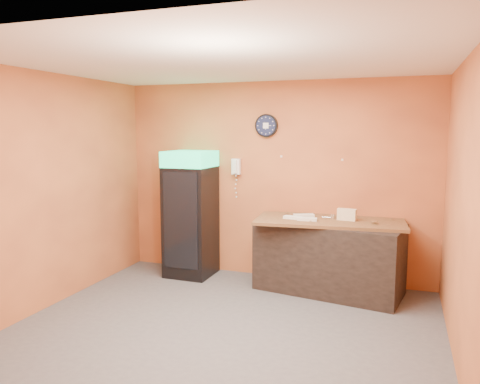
% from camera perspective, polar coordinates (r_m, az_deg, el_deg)
% --- Properties ---
extents(floor, '(4.50, 4.50, 0.00)m').
position_cam_1_polar(floor, '(5.21, -1.92, -16.46)').
color(floor, '#47474C').
rests_on(floor, ground).
extents(back_wall, '(4.50, 0.02, 2.80)m').
position_cam_1_polar(back_wall, '(6.70, 4.20, 1.38)').
color(back_wall, '#D4733B').
rests_on(back_wall, floor).
extents(left_wall, '(0.02, 4.00, 2.80)m').
position_cam_1_polar(left_wall, '(6.00, -22.45, 0.09)').
color(left_wall, '#D4733B').
rests_on(left_wall, floor).
extents(right_wall, '(0.02, 4.00, 2.80)m').
position_cam_1_polar(right_wall, '(4.53, 25.64, -2.39)').
color(right_wall, '#D4733B').
rests_on(right_wall, floor).
extents(ceiling, '(4.50, 4.00, 0.02)m').
position_cam_1_polar(ceiling, '(4.81, -2.07, 15.66)').
color(ceiling, white).
rests_on(ceiling, back_wall).
extents(beverage_cooler, '(0.65, 0.66, 1.82)m').
position_cam_1_polar(beverage_cooler, '(6.81, -6.17, -2.88)').
color(beverage_cooler, black).
rests_on(beverage_cooler, floor).
extents(prep_counter, '(1.96, 1.12, 0.92)m').
position_cam_1_polar(prep_counter, '(6.31, 10.78, -7.81)').
color(prep_counter, black).
rests_on(prep_counter, floor).
extents(wall_clock, '(0.33, 0.06, 0.33)m').
position_cam_1_polar(wall_clock, '(6.67, 3.23, 8.08)').
color(wall_clock, black).
rests_on(wall_clock, back_wall).
extents(wall_phone, '(0.12, 0.11, 0.23)m').
position_cam_1_polar(wall_phone, '(6.80, -0.49, 3.12)').
color(wall_phone, white).
rests_on(wall_phone, back_wall).
extents(butcher_paper, '(1.97, 1.02, 0.04)m').
position_cam_1_polar(butcher_paper, '(6.20, 10.89, -3.51)').
color(butcher_paper, brown).
rests_on(butcher_paper, prep_counter).
extents(sub_roll_stack, '(0.25, 0.11, 0.15)m').
position_cam_1_polar(sub_roll_stack, '(6.18, 12.89, -2.70)').
color(sub_roll_stack, '#F7ECC0').
rests_on(sub_roll_stack, butcher_paper).
extents(wrapped_sandwich_left, '(0.26, 0.13, 0.04)m').
position_cam_1_polar(wrapped_sandwich_left, '(6.18, 6.52, -3.11)').
color(wrapped_sandwich_left, silver).
rests_on(wrapped_sandwich_left, butcher_paper).
extents(wrapped_sandwich_mid, '(0.26, 0.13, 0.04)m').
position_cam_1_polar(wrapped_sandwich_mid, '(6.09, 8.18, -3.30)').
color(wrapped_sandwich_mid, silver).
rests_on(wrapped_sandwich_mid, butcher_paper).
extents(wrapped_sandwich_right, '(0.29, 0.21, 0.04)m').
position_cam_1_polar(wrapped_sandwich_right, '(6.32, 7.79, -2.87)').
color(wrapped_sandwich_right, silver).
rests_on(wrapped_sandwich_right, butcher_paper).
extents(kitchen_tool, '(0.06, 0.06, 0.06)m').
position_cam_1_polar(kitchen_tool, '(6.29, 11.23, -2.93)').
color(kitchen_tool, silver).
rests_on(kitchen_tool, butcher_paper).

